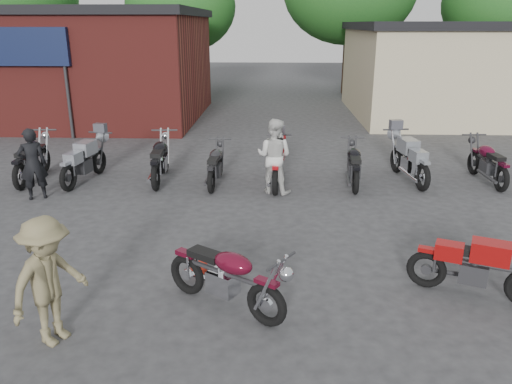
{
  "coord_description": "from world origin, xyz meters",
  "views": [
    {
      "loc": [
        0.15,
        -6.46,
        3.7
      ],
      "look_at": [
        -0.17,
        1.81,
        0.9
      ],
      "focal_mm": 35.0,
      "sensor_mm": 36.0,
      "label": 1
    }
  ],
  "objects_px": {
    "row_bike_5": "(354,163)",
    "row_bike_1": "(84,158)",
    "person_dark": "(33,164)",
    "row_bike_7": "(488,160)",
    "row_bike_0": "(32,156)",
    "vintage_motorcycle": "(227,273)",
    "person_tan": "(49,281)",
    "row_bike_3": "(216,163)",
    "row_bike_4": "(277,161)",
    "row_bike_2": "(160,157)",
    "sportbike": "(480,264)",
    "row_bike_6": "(409,157)",
    "helmet": "(199,267)",
    "person_light": "(274,156)"
  },
  "relations": [
    {
      "from": "person_dark",
      "to": "row_bike_2",
      "type": "height_order",
      "value": "person_dark"
    },
    {
      "from": "person_light",
      "to": "row_bike_2",
      "type": "bearing_deg",
      "value": 4.01
    },
    {
      "from": "helmet",
      "to": "row_bike_6",
      "type": "relative_size",
      "value": 0.13
    },
    {
      "from": "sportbike",
      "to": "helmet",
      "type": "relative_size",
      "value": 6.53
    },
    {
      "from": "sportbike",
      "to": "row_bike_6",
      "type": "xyz_separation_m",
      "value": [
        0.41,
        5.58,
        0.09
      ]
    },
    {
      "from": "vintage_motorcycle",
      "to": "sportbike",
      "type": "height_order",
      "value": "vintage_motorcycle"
    },
    {
      "from": "row_bike_2",
      "to": "row_bike_3",
      "type": "distance_m",
      "value": 1.41
    },
    {
      "from": "person_light",
      "to": "row_bike_2",
      "type": "relative_size",
      "value": 0.82
    },
    {
      "from": "row_bike_1",
      "to": "row_bike_3",
      "type": "xyz_separation_m",
      "value": [
        3.23,
        -0.09,
        -0.06
      ]
    },
    {
      "from": "person_dark",
      "to": "row_bike_7",
      "type": "distance_m",
      "value": 10.58
    },
    {
      "from": "person_dark",
      "to": "row_bike_7",
      "type": "relative_size",
      "value": 0.82
    },
    {
      "from": "row_bike_0",
      "to": "vintage_motorcycle",
      "type": "bearing_deg",
      "value": -141.19
    },
    {
      "from": "person_dark",
      "to": "row_bike_3",
      "type": "height_order",
      "value": "person_dark"
    },
    {
      "from": "person_light",
      "to": "row_bike_1",
      "type": "xyz_separation_m",
      "value": [
        -4.63,
        0.64,
        -0.27
      ]
    },
    {
      "from": "vintage_motorcycle",
      "to": "row_bike_0",
      "type": "relative_size",
      "value": 0.91
    },
    {
      "from": "person_dark",
      "to": "row_bike_5",
      "type": "xyz_separation_m",
      "value": [
        7.18,
        1.31,
        -0.25
      ]
    },
    {
      "from": "row_bike_2",
      "to": "row_bike_4",
      "type": "distance_m",
      "value": 2.87
    },
    {
      "from": "row_bike_0",
      "to": "row_bike_4",
      "type": "bearing_deg",
      "value": -95.67
    },
    {
      "from": "person_tan",
      "to": "row_bike_0",
      "type": "relative_size",
      "value": 0.77
    },
    {
      "from": "row_bike_2",
      "to": "row_bike_7",
      "type": "relative_size",
      "value": 1.08
    },
    {
      "from": "helmet",
      "to": "row_bike_3",
      "type": "height_order",
      "value": "row_bike_3"
    },
    {
      "from": "row_bike_1",
      "to": "row_bike_2",
      "type": "height_order",
      "value": "row_bike_2"
    },
    {
      "from": "person_light",
      "to": "person_tan",
      "type": "distance_m",
      "value": 6.38
    },
    {
      "from": "vintage_motorcycle",
      "to": "row_bike_4",
      "type": "relative_size",
      "value": 0.94
    },
    {
      "from": "sportbike",
      "to": "row_bike_7",
      "type": "bearing_deg",
      "value": 90.39
    },
    {
      "from": "row_bike_1",
      "to": "row_bike_3",
      "type": "bearing_deg",
      "value": -82.84
    },
    {
      "from": "row_bike_1",
      "to": "vintage_motorcycle",
      "type": "bearing_deg",
      "value": -135.83
    },
    {
      "from": "helmet",
      "to": "row_bike_0",
      "type": "distance_m",
      "value": 6.79
    },
    {
      "from": "row_bike_4",
      "to": "row_bike_6",
      "type": "distance_m",
      "value": 3.27
    },
    {
      "from": "person_tan",
      "to": "row_bike_7",
      "type": "distance_m",
      "value": 10.35
    },
    {
      "from": "person_tan",
      "to": "row_bike_6",
      "type": "bearing_deg",
      "value": -14.6
    },
    {
      "from": "vintage_motorcycle",
      "to": "person_tan",
      "type": "height_order",
      "value": "person_tan"
    },
    {
      "from": "helmet",
      "to": "row_bike_0",
      "type": "relative_size",
      "value": 0.13
    },
    {
      "from": "row_bike_3",
      "to": "row_bike_5",
      "type": "height_order",
      "value": "row_bike_5"
    },
    {
      "from": "person_dark",
      "to": "vintage_motorcycle",
      "type": "bearing_deg",
      "value": 107.81
    },
    {
      "from": "row_bike_2",
      "to": "sportbike",
      "type": "bearing_deg",
      "value": -137.32
    },
    {
      "from": "row_bike_7",
      "to": "row_bike_6",
      "type": "bearing_deg",
      "value": 84.64
    },
    {
      "from": "row_bike_0",
      "to": "person_dark",
      "type": "bearing_deg",
      "value": -157.23
    },
    {
      "from": "person_tan",
      "to": "row_bike_6",
      "type": "xyz_separation_m",
      "value": [
        5.95,
        6.81,
        -0.19
      ]
    },
    {
      "from": "helmet",
      "to": "person_tan",
      "type": "distance_m",
      "value": 2.41
    },
    {
      "from": "row_bike_5",
      "to": "row_bike_1",
      "type": "bearing_deg",
      "value": 93.96
    },
    {
      "from": "vintage_motorcycle",
      "to": "row_bike_0",
      "type": "height_order",
      "value": "row_bike_0"
    },
    {
      "from": "person_dark",
      "to": "row_bike_4",
      "type": "relative_size",
      "value": 0.79
    },
    {
      "from": "person_dark",
      "to": "row_bike_7",
      "type": "xyz_separation_m",
      "value": [
        10.45,
        1.62,
        -0.23
      ]
    },
    {
      "from": "sportbike",
      "to": "row_bike_7",
      "type": "height_order",
      "value": "row_bike_7"
    },
    {
      "from": "person_light",
      "to": "row_bike_3",
      "type": "relative_size",
      "value": 0.93
    },
    {
      "from": "row_bike_3",
      "to": "row_bike_6",
      "type": "bearing_deg",
      "value": -82.57
    },
    {
      "from": "row_bike_2",
      "to": "row_bike_7",
      "type": "distance_m",
      "value": 7.98
    },
    {
      "from": "row_bike_3",
      "to": "row_bike_7",
      "type": "xyz_separation_m",
      "value": [
        6.59,
        0.41,
        0.03
      ]
    },
    {
      "from": "person_dark",
      "to": "row_bike_6",
      "type": "bearing_deg",
      "value": 161.98
    }
  ]
}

